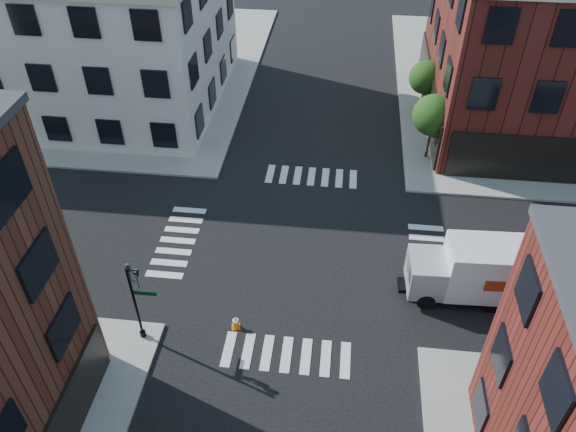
# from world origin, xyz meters

# --- Properties ---
(ground) EXTENTS (120.00, 120.00, 0.00)m
(ground) POSITION_xyz_m (0.00, 0.00, 0.00)
(ground) COLOR black
(ground) RESTS_ON ground
(sidewalk_nw) EXTENTS (30.00, 30.00, 0.15)m
(sidewalk_nw) POSITION_xyz_m (-21.00, 21.00, 0.07)
(sidewalk_nw) COLOR gray
(sidewalk_nw) RESTS_ON ground
(building_nw) EXTENTS (22.00, 16.00, 11.00)m
(building_nw) POSITION_xyz_m (-19.00, 16.00, 5.50)
(building_nw) COLOR silver
(building_nw) RESTS_ON ground
(tree_near) EXTENTS (2.69, 2.69, 4.49)m
(tree_near) POSITION_xyz_m (7.56, 9.98, 3.16)
(tree_near) COLOR black
(tree_near) RESTS_ON ground
(tree_far) EXTENTS (2.43, 2.43, 4.07)m
(tree_far) POSITION_xyz_m (7.56, 15.98, 2.87)
(tree_far) COLOR black
(tree_far) RESTS_ON ground
(signal_pole) EXTENTS (1.29, 1.24, 4.60)m
(signal_pole) POSITION_xyz_m (-6.72, -6.68, 2.86)
(signal_pole) COLOR black
(signal_pole) RESTS_ON ground
(box_truck) EXTENTS (7.50, 2.55, 3.35)m
(box_truck) POSITION_xyz_m (9.30, -2.29, 1.74)
(box_truck) COLOR silver
(box_truck) RESTS_ON ground
(traffic_cone) EXTENTS (0.49, 0.49, 0.76)m
(traffic_cone) POSITION_xyz_m (-2.59, -5.69, 0.36)
(traffic_cone) COLOR orange
(traffic_cone) RESTS_ON ground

